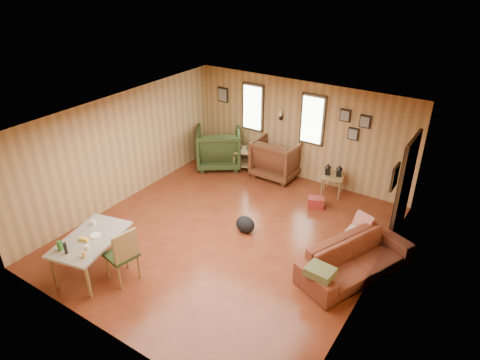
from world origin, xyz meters
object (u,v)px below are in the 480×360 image
object	(u,v)px
end_table	(245,156)
side_table	(333,174)
dining_table	(90,241)
recliner_brown	(278,156)
sofa	(356,254)
recliner_green	(219,146)

from	to	relation	value
end_table	side_table	distance (m)	2.36
dining_table	recliner_brown	bearing A→B (deg)	66.57
sofa	recliner_green	bearing A→B (deg)	87.25
end_table	recliner_green	bearing A→B (deg)	-167.30
sofa	recliner_green	xyz separation A→B (m)	(-4.44, 2.17, 0.15)
dining_table	end_table	bearing A→B (deg)	76.45
end_table	recliner_brown	bearing A→B (deg)	11.65
recliner_green	recliner_brown	bearing A→B (deg)	156.58
sofa	side_table	world-z (taller)	sofa
side_table	sofa	bearing A→B (deg)	-59.20
end_table	side_table	size ratio (longest dim) A/B	0.90
recliner_green	side_table	world-z (taller)	recliner_green
sofa	dining_table	world-z (taller)	dining_table
recliner_green	end_table	size ratio (longest dim) A/B	1.60
dining_table	sofa	bearing A→B (deg)	19.47
side_table	dining_table	xyz separation A→B (m)	(-2.41, -4.76, 0.10)
sofa	side_table	distance (m)	2.73
recliner_green	dining_table	bearing A→B (deg)	62.39
recliner_green	dining_table	distance (m)	4.63
sofa	dining_table	xyz separation A→B (m)	(-3.80, -2.41, 0.22)
end_table	side_table	xyz separation A→B (m)	(2.35, 0.01, 0.14)
sofa	recliner_green	size ratio (longest dim) A/B	1.88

